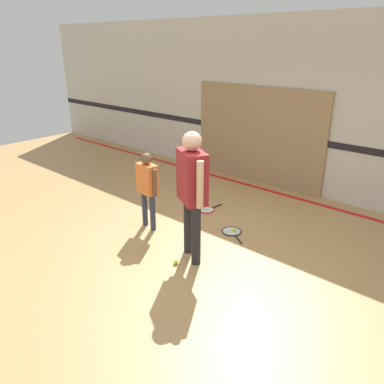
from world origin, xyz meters
name	(u,v)px	position (x,y,z in m)	size (l,w,h in m)	color
ground_plane	(192,260)	(0.00, 0.00, 0.00)	(16.00, 16.00, 0.00)	tan
wall_back	(311,109)	(0.00, 3.27, 1.60)	(16.00, 0.07, 3.20)	beige
wall_panel	(257,135)	(-1.05, 3.21, 0.96)	(2.90, 0.05, 1.93)	#9E7F56
floor_stripe	(293,197)	(0.00, 2.89, 0.00)	(14.40, 0.10, 0.01)	red
person_instructor	(192,183)	(-0.04, 0.06, 1.07)	(0.58, 0.47, 1.73)	#232328
person_student_left	(147,183)	(-1.14, 0.29, 0.75)	(0.45, 0.23, 1.21)	#2D334C
racket_spare_on_floor	(232,232)	(-0.04, 0.99, 0.01)	(0.55, 0.44, 0.03)	#28282D
racket_second_spare	(207,210)	(-0.85, 1.38, 0.01)	(0.33, 0.53, 0.03)	red
tennis_ball_near_instructor	(176,262)	(-0.09, -0.22, 0.03)	(0.07, 0.07, 0.07)	#CCE038
tennis_ball_by_spare_racket	(234,230)	(-0.03, 1.02, 0.03)	(0.07, 0.07, 0.07)	#CCE038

